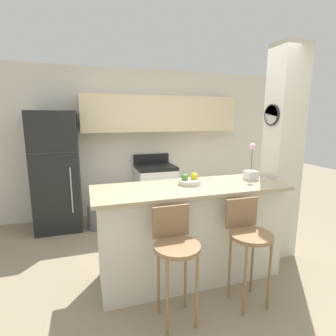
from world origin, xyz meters
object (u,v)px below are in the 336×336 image
orchid_vase (251,171)px  fruit_bowl (190,181)px  stove_range (156,190)px  bar_stool_right (248,236)px  bar_stool_left (176,247)px  trash_bin (97,217)px  refrigerator (57,171)px

orchid_vase → fruit_bowl: (-0.74, 0.03, -0.07)m
stove_range → bar_stool_right: size_ratio=1.09×
stove_range → bar_stool_left: bearing=-101.0°
bar_stool_left → orchid_vase: (1.11, 0.59, 0.47)m
bar_stool_left → trash_bin: bar_stool_left is taller
refrigerator → bar_stool_left: bearing=-65.0°
stove_range → bar_stool_right: bearing=-84.5°
fruit_bowl → trash_bin: size_ratio=0.64×
fruit_bowl → orchid_vase: bearing=-2.0°
refrigerator → bar_stool_right: refrigerator is taller
orchid_vase → trash_bin: orchid_vase is taller
stove_range → orchid_vase: size_ratio=2.55×
bar_stool_right → fruit_bowl: (-0.33, 0.62, 0.40)m
refrigerator → trash_bin: 0.94m
orchid_vase → bar_stool_left: bearing=-152.0°
bar_stool_right → bar_stool_left: bearing=180.0°
orchid_vase → trash_bin: size_ratio=1.11×
refrigerator → orchid_vase: bearing=-38.7°
stove_range → trash_bin: size_ratio=2.82×
trash_bin → refrigerator: bearing=156.8°
bar_stool_right → trash_bin: size_ratio=2.58×
orchid_vase → trash_bin: (-1.67, 1.55, -0.94)m
stove_range → trash_bin: stove_range is taller
stove_range → orchid_vase: orchid_vase is taller
bar_stool_left → bar_stool_right: same height
bar_stool_left → stove_range: bearing=79.0°
bar_stool_right → fruit_bowl: bearing=117.9°
orchid_vase → fruit_bowl: bearing=178.0°
orchid_vase → fruit_bowl: orchid_vase is taller
refrigerator → stove_range: size_ratio=1.70×
stove_range → fruit_bowl: (-0.10, -1.80, 0.60)m
bar_stool_left → orchid_vase: 1.35m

